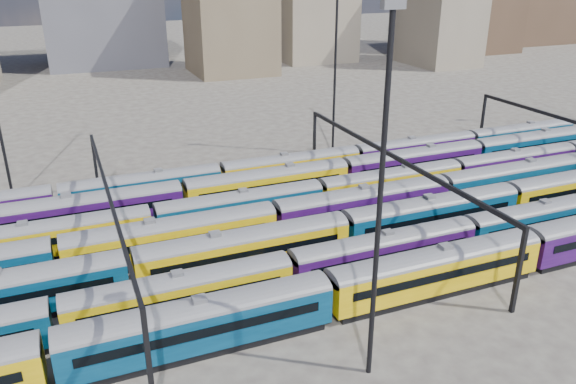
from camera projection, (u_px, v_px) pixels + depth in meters
name	position (u px, v px, depth m)	size (l,w,h in m)	color
ground	(307.00, 234.00, 61.12)	(500.00, 500.00, 0.00)	#3C3633
rake_0	(529.00, 245.00, 52.93)	(126.42, 3.08, 5.19)	black
rake_1	(290.00, 268.00, 49.43)	(115.52, 2.82, 4.74)	black
rake_2	(432.00, 211.00, 60.14)	(104.99, 3.08, 5.18)	black
rake_3	(274.00, 217.00, 58.72)	(127.40, 3.11, 5.24)	black
rake_4	(241.00, 204.00, 62.38)	(135.53, 2.83, 4.76)	black
rake_5	(183.00, 194.00, 64.69)	(125.17, 3.05, 5.14)	black
rake_6	(220.00, 175.00, 71.12)	(116.68, 2.85, 4.78)	black
gantry_1	(110.00, 205.00, 51.54)	(0.35, 40.35, 8.03)	black
gantry_2	(391.00, 164.00, 62.06)	(0.35, 40.35, 8.03)	black
mast_2	(381.00, 193.00, 35.24)	(1.40, 0.50, 25.60)	black
mast_3	(335.00, 62.00, 81.66)	(1.40, 0.50, 25.60)	black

